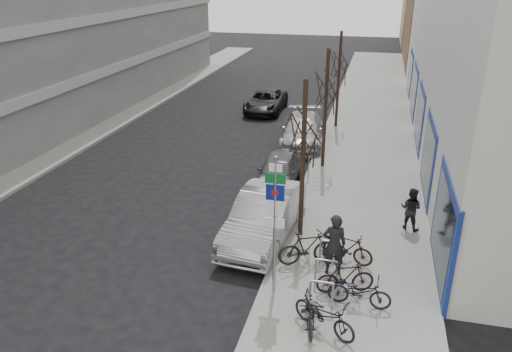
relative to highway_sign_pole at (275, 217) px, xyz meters
The scene contains 25 objects.
ground 3.44m from the highway_sign_pole, behind, with size 120.00×120.00×0.00m, color black.
sidewalk_east 10.50m from the highway_sign_pole, 78.15° to the left, with size 5.00×70.00×0.15m, color slate.
sidewalk_west 16.90m from the highway_sign_pole, 143.24° to the left, with size 3.00×70.00×0.15m, color slate.
brick_building_far 41.42m from the highway_sign_pole, 75.16° to the left, with size 12.00×14.00×8.00m, color brown.
tan_building_far 56.16m from the highway_sign_pole, 78.59° to the left, with size 13.00×12.00×9.00m, color #937A5B.
highway_sign_pole is the anchor object (origin of this frame).
bike_rack 2.36m from the highway_sign_pole, 23.59° to the left, with size 0.66×2.26×0.83m.
tree_near 3.88m from the highway_sign_pole, 86.74° to the left, with size 1.80×1.80×5.50m.
tree_mid 10.15m from the highway_sign_pole, 88.86° to the left, with size 1.80×1.80×5.50m.
tree_far 16.59m from the highway_sign_pole, 89.31° to the left, with size 1.80×1.80×5.50m.
meter_front 3.39m from the highway_sign_pole, 94.75° to the left, with size 0.10×0.08×1.27m.
meter_mid 8.65m from the highway_sign_pole, 91.68° to the left, with size 0.10×0.08×1.27m.
meter_back 14.10m from the highway_sign_pole, 91.02° to the left, with size 0.10×0.08×1.27m.
bike_near_left 2.47m from the highway_sign_pole, 46.35° to the right, with size 0.55×1.81×1.10m, color black.
bike_near_right 2.69m from the highway_sign_pole, ahead, with size 0.50×1.68×1.02m, color black.
bike_mid_curb 2.99m from the highway_sign_pole, ahead, with size 0.52×1.71×1.05m, color black.
bike_mid_inner 2.46m from the highway_sign_pole, 65.94° to the left, with size 0.55×1.85×1.12m, color black.
bike_far_curb 2.75m from the highway_sign_pole, 41.66° to the right, with size 0.56×1.84×1.12m, color black.
bike_far_inner 3.29m from the highway_sign_pole, 45.79° to the left, with size 0.49×1.65×1.00m, color black.
parked_car_front 3.62m from the highway_sign_pole, 108.00° to the left, with size 1.77×5.09×1.68m, color #ADACB2.
parked_car_mid 7.93m from the highway_sign_pole, 100.47° to the left, with size 1.61×4.00×1.36m, color #47474C.
parked_car_back 13.43m from the highway_sign_pole, 95.48° to the left, with size 2.12×5.23×1.52m, color #97989C.
lane_car 19.85m from the highway_sign_pole, 103.43° to the left, with size 2.21×4.80×1.33m, color black.
pedestrian_near 2.38m from the highway_sign_pole, 38.85° to the left, with size 0.71×0.47×1.96m, color black.
pedestrian_far 6.26m from the highway_sign_pole, 50.42° to the left, with size 0.58×0.39×1.56m, color black.
Camera 1 is at (4.75, -11.70, 8.64)m, focal length 35.00 mm.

